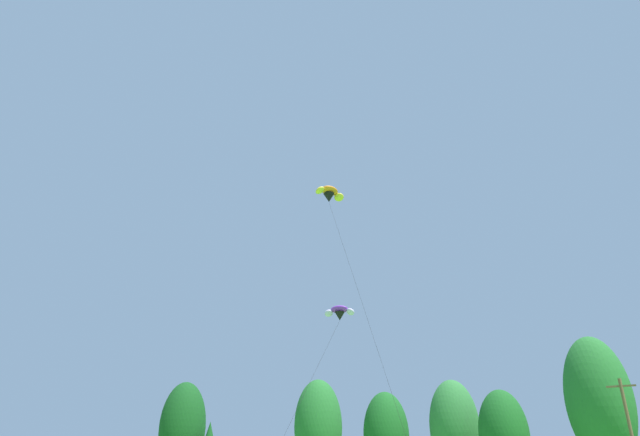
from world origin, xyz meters
name	(u,v)px	position (x,y,z in m)	size (l,w,h in m)	color
treeline_tree_a	(182,428)	(-34.95, 54.21, 8.07)	(5.40, 5.40, 13.33)	#472D19
treeline_tree_c	(318,427)	(-18.29, 56.55, 7.76)	(5.26, 5.26, 12.82)	#472D19
treeline_tree_d	(386,435)	(-10.91, 57.81, 6.77)	(4.82, 4.82, 11.18)	#472D19
treeline_tree_e	(455,428)	(-3.65, 58.09, 7.27)	(5.04, 5.04, 12.00)	#472D19
treeline_tree_f	(504,435)	(1.58, 54.86, 6.22)	(4.57, 4.57, 10.27)	#472D19
treeline_tree_g	(599,401)	(10.10, 55.40, 8.84)	(5.74, 5.74, 14.60)	#472D19
parafoil_kite_high_purple	(340,313)	(-8.57, 40.36, 15.33)	(4.61, 18.60, 14.42)	purple
parafoil_kite_mid_orange	(329,194)	(-8.38, 38.04, 25.61)	(11.17, 12.52, 25.17)	orange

